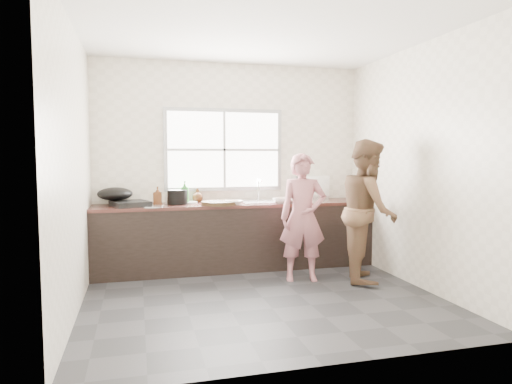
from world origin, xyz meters
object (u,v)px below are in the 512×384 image
object	(u,v)px
pot_lid_left	(153,206)
pot_lid_right	(141,203)
bottle_brown_short	(198,196)
dish_rack	(310,187)
person_side	(368,210)
bottle_brown_tall	(158,196)
bowl_crabs	(282,201)
bowl_held	(290,200)
bowl_mince	(234,203)
woman	(303,221)
cutting_board	(219,203)
bottle_green	(185,192)
black_pot	(177,197)
glass_jar	(169,200)
burner	(130,204)
wok	(115,194)
plate_food	(188,202)

from	to	relation	value
pot_lid_left	pot_lid_right	distance (m)	0.45
bottle_brown_short	dish_rack	bearing A→B (deg)	0.00
person_side	bottle_brown_tall	xyz separation A→B (m)	(-2.38, 0.98, 0.13)
bowl_crabs	bowl_held	xyz separation A→B (m)	(0.14, 0.07, -0.00)
bowl_mince	woman	bearing A→B (deg)	-37.69
cutting_board	bowl_held	bearing A→B (deg)	1.72
person_side	bottle_green	size ratio (longest dim) A/B	5.60
bottle_brown_short	pot_lid_left	world-z (taller)	bottle_brown_short
woman	black_pot	xyz separation A→B (m)	(-1.39, 0.77, 0.25)
bottle_brown_tall	glass_jar	bearing A→B (deg)	28.93
person_side	glass_jar	bearing A→B (deg)	87.40
burner	dish_rack	world-z (taller)	dish_rack
bottle_green	bottle_brown_tall	bearing A→B (deg)	-170.69
wok	pot_lid_left	world-z (taller)	wok
bowl_mince	plate_food	world-z (taller)	bowl_mince
bowl_held	burner	distance (m)	2.02
woman	person_side	size ratio (longest dim) A/B	0.84
pot_lid_right	bottle_brown_tall	bearing A→B (deg)	-42.06
plate_food	bowl_mince	bearing A→B (deg)	-31.79
black_pot	wok	xyz separation A→B (m)	(-0.76, 0.10, 0.05)
plate_food	bottle_green	xyz separation A→B (m)	(-0.04, -0.03, 0.14)
pot_lid_left	pot_lid_right	world-z (taller)	pot_lid_left
glass_jar	person_side	bearing A→B (deg)	-25.16
plate_food	bottle_brown_tall	xyz separation A→B (m)	(-0.39, -0.09, 0.09)
pot_lid_left	person_side	bearing A→B (deg)	-16.67
bowl_crabs	plate_food	size ratio (longest dim) A/B	0.77
plate_food	wok	bearing A→B (deg)	-179.15
pot_lid_right	bowl_held	bearing A→B (deg)	-10.78
bottle_green	glass_jar	bearing A→B (deg)	174.47
bowl_mince	burner	size ratio (longest dim) A/B	0.54
black_pot	dish_rack	distance (m)	1.88
person_side	bowl_held	distance (m)	1.06
bowl_crabs	bowl_held	size ratio (longest dim) A/B	1.03
black_pot	bottle_brown_tall	distance (m)	0.24
bottle_green	cutting_board	bearing A→B (deg)	-32.97
pot_lid_right	dish_rack	bearing A→B (deg)	0.27
cutting_board	bottle_brown_short	distance (m)	0.46
pot_lid_left	woman	bearing A→B (deg)	-17.86
pot_lid_right	burner	bearing A→B (deg)	-115.61
black_pot	glass_jar	size ratio (longest dim) A/B	2.30
pot_lid_left	cutting_board	bearing A→B (deg)	2.82
bottle_green	pot_lid_right	bearing A→B (deg)	166.66
black_pot	wok	bearing A→B (deg)	172.68
bowl_held	bottle_brown_tall	world-z (taller)	bottle_brown_tall
woman	burner	bearing A→B (deg)	171.12
woman	bottle_brown_tall	world-z (taller)	woman
bottle_brown_short	wok	size ratio (longest dim) A/B	0.39
cutting_board	bottle_brown_tall	xyz separation A→B (m)	(-0.74, 0.20, 0.08)
woman	plate_food	world-z (taller)	woman
wok	dish_rack	distance (m)	2.63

